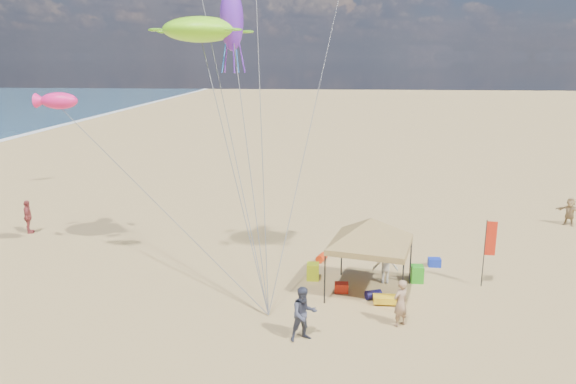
# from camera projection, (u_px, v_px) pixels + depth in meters

# --- Properties ---
(ground) EXTENTS (280.00, 280.00, 0.00)m
(ground) POSITION_uv_depth(u_px,v_px,m) (281.00, 323.00, 18.93)
(ground) COLOR tan
(ground) RESTS_ON ground
(canopy_tent) EXTENTS (5.64, 5.64, 3.57)m
(canopy_tent) POSITION_uv_depth(u_px,v_px,m) (371.00, 221.00, 20.67)
(canopy_tent) COLOR black
(canopy_tent) RESTS_ON ground
(feather_flag) EXTENTS (0.43, 0.06, 2.82)m
(feather_flag) POSITION_uv_depth(u_px,v_px,m) (489.00, 242.00, 21.53)
(feather_flag) COLOR black
(feather_flag) RESTS_ON ground
(cooler_red) EXTENTS (0.54, 0.38, 0.38)m
(cooler_red) POSITION_uv_depth(u_px,v_px,m) (341.00, 288.00, 21.41)
(cooler_red) COLOR red
(cooler_red) RESTS_ON ground
(cooler_blue) EXTENTS (0.54, 0.38, 0.38)m
(cooler_blue) POSITION_uv_depth(u_px,v_px,m) (434.00, 262.00, 24.05)
(cooler_blue) COLOR #1631BA
(cooler_blue) RESTS_ON ground
(bag_navy) EXTENTS (0.69, 0.54, 0.36)m
(bag_navy) POSITION_uv_depth(u_px,v_px,m) (373.00, 295.00, 20.81)
(bag_navy) COLOR #100D3C
(bag_navy) RESTS_ON ground
(bag_orange) EXTENTS (0.54, 0.69, 0.36)m
(bag_orange) POSITION_uv_depth(u_px,v_px,m) (322.00, 258.00, 24.63)
(bag_orange) COLOR red
(bag_orange) RESTS_ON ground
(chair_green) EXTENTS (0.50, 0.50, 0.70)m
(chair_green) POSITION_uv_depth(u_px,v_px,m) (417.00, 274.00, 22.36)
(chair_green) COLOR green
(chair_green) RESTS_ON ground
(chair_yellow) EXTENTS (0.50, 0.50, 0.70)m
(chair_yellow) POSITION_uv_depth(u_px,v_px,m) (313.00, 271.00, 22.61)
(chair_yellow) COLOR #BDD617
(chair_yellow) RESTS_ON ground
(crate_grey) EXTENTS (0.34, 0.30, 0.28)m
(crate_grey) POSITION_uv_depth(u_px,v_px,m) (387.00, 299.00, 20.55)
(crate_grey) COLOR slate
(crate_grey) RESTS_ON ground
(beach_cart) EXTENTS (0.90, 0.50, 0.24)m
(beach_cart) POSITION_uv_depth(u_px,v_px,m) (385.00, 299.00, 20.37)
(beach_cart) COLOR yellow
(beach_cart) RESTS_ON ground
(person_near_a) EXTENTS (0.74, 0.70, 1.69)m
(person_near_a) POSITION_uv_depth(u_px,v_px,m) (400.00, 303.00, 18.59)
(person_near_a) COLOR #A47E5E
(person_near_a) RESTS_ON ground
(person_near_b) EXTENTS (1.11, 1.01, 1.85)m
(person_near_b) POSITION_uv_depth(u_px,v_px,m) (304.00, 314.00, 17.62)
(person_near_b) COLOR #3A3D4F
(person_near_b) RESTS_ON ground
(person_near_c) EXTENTS (1.04, 0.60, 1.60)m
(person_near_c) POSITION_uv_depth(u_px,v_px,m) (386.00, 264.00, 22.18)
(person_near_c) COLOR beige
(person_near_c) RESTS_ON ground
(person_far_a) EXTENTS (0.80, 1.13, 1.78)m
(person_far_a) POSITION_uv_depth(u_px,v_px,m) (28.00, 217.00, 28.45)
(person_far_a) COLOR #9C3C3C
(person_far_a) RESTS_ON ground
(person_far_c) EXTENTS (1.39, 1.28, 1.55)m
(person_far_c) POSITION_uv_depth(u_px,v_px,m) (570.00, 212.00, 29.82)
(person_far_c) COLOR tan
(person_far_c) RESTS_ON ground
(turtle_kite) EXTENTS (3.71, 3.39, 1.00)m
(turtle_kite) POSITION_uv_depth(u_px,v_px,m) (200.00, 29.00, 21.35)
(turtle_kite) COLOR #8BFF1B
(turtle_kite) RESTS_ON ground
(fish_kite) EXTENTS (1.72, 1.15, 0.70)m
(fish_kite) POSITION_uv_depth(u_px,v_px,m) (59.00, 101.00, 22.40)
(fish_kite) COLOR #FF1D75
(fish_kite) RESTS_ON ground
(squid_kite) EXTENTS (1.19, 1.19, 2.41)m
(squid_kite) POSITION_uv_depth(u_px,v_px,m) (232.00, 19.00, 21.14)
(squid_kite) COLOR #6926C9
(squid_kite) RESTS_ON ground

